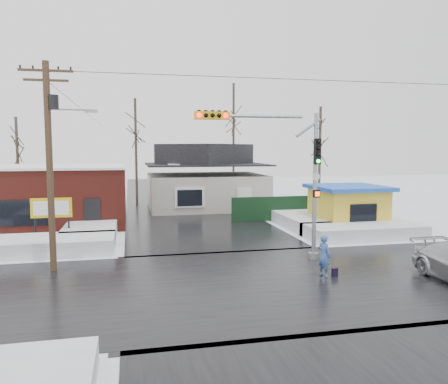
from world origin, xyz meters
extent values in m
plane|color=white|center=(0.00, 0.00, 0.00)|extent=(120.00, 120.00, 0.00)
cube|color=black|center=(0.00, 0.00, 0.01)|extent=(10.00, 120.00, 0.02)
cube|color=black|center=(0.00, 0.00, 0.01)|extent=(120.00, 10.00, 0.02)
cube|color=white|center=(-9.00, 7.00, 0.40)|extent=(7.00, 3.00, 0.80)
cube|color=white|center=(9.00, 7.00, 0.40)|extent=(7.00, 3.00, 0.80)
cube|color=white|center=(-7.00, 12.00, 0.40)|extent=(3.00, 8.00, 0.80)
cube|color=white|center=(7.00, 12.00, 0.40)|extent=(3.00, 8.00, 0.80)
cylinder|color=gray|center=(4.00, 3.00, 3.50)|extent=(0.20, 0.20, 7.00)
cylinder|color=gray|center=(4.00, 3.00, 0.15)|extent=(0.50, 0.50, 0.30)
cylinder|color=gray|center=(1.00, 3.00, 6.80)|extent=(4.60, 0.14, 0.14)
cube|color=gold|center=(-1.00, 3.00, 6.80)|extent=(1.60, 0.28, 0.35)
sphere|color=#FF0C0C|center=(-1.60, 2.84, 6.80)|extent=(0.20, 0.20, 0.20)
sphere|color=#FF0C0C|center=(-0.40, 2.84, 6.80)|extent=(0.20, 0.20, 0.20)
cube|color=black|center=(4.00, 2.80, 5.20)|extent=(0.30, 0.22, 1.20)
sphere|color=#0CE533|center=(4.00, 2.66, 4.75)|extent=(0.18, 0.18, 0.18)
cube|color=black|center=(4.00, 2.80, 3.20)|extent=(0.30, 0.20, 0.35)
cylinder|color=#382619|center=(-8.00, 3.50, 4.50)|extent=(0.28, 0.28, 9.00)
cube|color=#382619|center=(-8.00, 3.50, 8.60)|extent=(2.20, 0.10, 0.10)
cube|color=#382619|center=(-8.00, 3.50, 8.20)|extent=(1.80, 0.10, 0.10)
cylinder|color=black|center=(-7.75, 3.50, 7.30)|extent=(0.44, 0.44, 0.60)
cylinder|color=gray|center=(-7.10, 3.50, 7.00)|extent=(1.80, 0.08, 0.08)
cube|color=gray|center=(-6.20, 3.50, 6.95)|extent=(0.50, 0.22, 0.12)
cube|color=maroon|center=(-11.00, 16.00, 2.00)|extent=(12.00, 8.00, 4.00)
cube|color=white|center=(-11.00, 16.00, 4.05)|extent=(12.20, 8.20, 0.15)
cube|color=black|center=(-11.00, 11.98, 1.40)|extent=(3.00, 0.08, 1.60)
cube|color=black|center=(-7.00, 11.98, 1.10)|extent=(1.00, 0.08, 2.20)
cylinder|color=black|center=(-9.90, 9.50, 0.90)|extent=(0.10, 0.10, 1.80)
cylinder|color=black|center=(-8.10, 9.50, 0.90)|extent=(0.10, 0.10, 1.80)
cube|color=gold|center=(-9.00, 9.50, 2.00)|extent=(2.20, 0.18, 1.10)
cube|color=white|center=(-9.00, 9.39, 2.00)|extent=(1.90, 0.02, 0.80)
cube|color=beige|center=(2.00, 22.00, 1.50)|extent=(10.00, 8.00, 3.00)
cube|color=black|center=(2.00, 22.00, 3.90)|extent=(10.40, 8.40, 0.12)
pyramid|color=black|center=(2.00, 22.00, 4.86)|extent=(9.00, 7.00, 1.80)
cube|color=maroon|center=(5.20, 23.00, 4.90)|extent=(0.70, 0.70, 1.40)
cube|color=white|center=(0.00, 17.95, 1.40)|extent=(2.40, 0.12, 1.60)
cube|color=gold|center=(9.50, 10.00, 1.30)|extent=(4.00, 4.00, 2.60)
cube|color=#173FB3|center=(9.50, 10.00, 2.75)|extent=(4.60, 4.60, 0.25)
cube|color=black|center=(9.50, 7.97, 1.30)|extent=(1.80, 0.06, 1.20)
cube|color=black|center=(6.50, 14.00, 0.90)|extent=(8.00, 0.12, 1.80)
cylinder|color=#332821|center=(-4.00, 26.00, 5.00)|extent=(0.24, 0.24, 10.00)
cylinder|color=#332821|center=(6.00, 28.00, 6.00)|extent=(0.24, 0.24, 12.00)
cylinder|color=#332821|center=(12.00, 20.00, 4.50)|extent=(0.24, 0.24, 9.00)
cylinder|color=#332821|center=(-14.00, 24.00, 4.00)|extent=(0.24, 0.24, 8.00)
imported|color=#3C5EA8|center=(3.19, 0.11, 0.88)|extent=(0.63, 0.75, 1.76)
cube|color=black|center=(3.64, 0.01, 0.17)|extent=(0.30, 0.21, 0.35)
camera|label=1|loc=(-4.66, -16.37, 5.37)|focal=35.00mm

